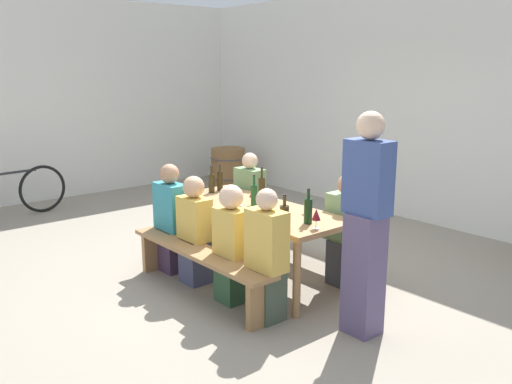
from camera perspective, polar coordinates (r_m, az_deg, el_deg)
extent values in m
plane|color=gray|center=(5.70, 0.00, -8.86)|extent=(24.00, 24.00, 0.00)
cube|color=silver|center=(7.77, 18.56, 8.47)|extent=(14.00, 0.20, 3.20)
cube|color=silver|center=(9.53, -19.37, 9.12)|extent=(0.20, 6.80, 3.20)
cube|color=#9E7247|center=(5.47, 0.00, -1.79)|extent=(2.03, 0.79, 0.05)
cylinder|color=#9E7247|center=(6.11, -8.09, -3.98)|extent=(0.07, 0.07, 0.70)
cylinder|color=#9E7247|center=(4.72, 4.26, -9.08)|extent=(0.07, 0.07, 0.70)
cylinder|color=#9E7247|center=(6.47, -3.07, -2.90)|extent=(0.07, 0.07, 0.70)
cylinder|color=#9E7247|center=(5.18, 9.61, -7.18)|extent=(0.07, 0.07, 0.70)
cube|color=#9E7247|center=(5.15, -5.95, -6.22)|extent=(1.93, 0.30, 0.04)
cube|color=#9E7247|center=(5.93, -10.64, -6.10)|extent=(0.06, 0.24, 0.41)
cube|color=#9E7247|center=(4.60, 0.33, -11.61)|extent=(0.06, 0.24, 0.41)
cube|color=#9E7247|center=(6.00, 5.08, -3.42)|extent=(1.93, 0.30, 0.04)
cube|color=#9E7247|center=(6.68, -0.22, -3.69)|extent=(0.06, 0.24, 0.41)
cube|color=#9E7247|center=(5.53, 11.44, -7.53)|extent=(0.06, 0.24, 0.41)
cylinder|color=#332814|center=(4.68, 2.97, -2.70)|extent=(0.08, 0.08, 0.21)
cylinder|color=#332814|center=(4.64, 2.99, -0.92)|extent=(0.03, 0.03, 0.09)
cylinder|color=black|center=(4.63, 3.00, -0.32)|extent=(0.03, 0.03, 0.01)
cylinder|color=#332814|center=(6.07, -4.66, 0.89)|extent=(0.07, 0.07, 0.21)
cylinder|color=#332814|center=(6.04, -4.68, 2.25)|extent=(0.02, 0.02, 0.08)
cylinder|color=black|center=(6.03, -4.69, 2.69)|extent=(0.03, 0.03, 0.01)
cylinder|color=#143319|center=(4.88, 5.45, -2.01)|extent=(0.08, 0.08, 0.23)
cylinder|color=#143319|center=(4.84, 5.49, -0.24)|extent=(0.03, 0.03, 0.08)
cylinder|color=black|center=(4.83, 5.50, 0.32)|extent=(0.03, 0.03, 0.01)
cylinder|color=#332814|center=(5.76, 0.60, 0.38)|extent=(0.07, 0.07, 0.23)
cylinder|color=#332814|center=(5.72, 0.61, 1.99)|extent=(0.03, 0.03, 0.10)
cylinder|color=black|center=(5.71, 0.61, 2.54)|extent=(0.03, 0.03, 0.01)
cylinder|color=#332814|center=(6.16, -3.79, 1.15)|extent=(0.06, 0.06, 0.22)
cylinder|color=#332814|center=(6.13, -3.81, 2.49)|extent=(0.02, 0.02, 0.07)
cylinder|color=black|center=(6.12, -3.81, 2.88)|extent=(0.02, 0.02, 0.01)
cylinder|color=#194723|center=(5.33, -0.20, -0.56)|extent=(0.07, 0.07, 0.24)
cylinder|color=#194723|center=(5.29, -0.20, 1.20)|extent=(0.02, 0.02, 0.09)
cylinder|color=black|center=(5.28, -0.20, 1.74)|extent=(0.03, 0.03, 0.01)
cylinder|color=silver|center=(4.75, 6.26, -3.81)|extent=(0.06, 0.06, 0.01)
cylinder|color=silver|center=(4.74, 6.27, -3.34)|extent=(0.01, 0.01, 0.07)
cone|color=maroon|center=(4.72, 6.30, -2.34)|extent=(0.08, 0.08, 0.10)
cylinder|color=silver|center=(5.54, 1.24, -1.31)|extent=(0.06, 0.06, 0.01)
cylinder|color=silver|center=(5.52, 1.24, -0.84)|extent=(0.01, 0.01, 0.09)
cone|color=beige|center=(5.50, 1.25, 0.07)|extent=(0.07, 0.07, 0.09)
cylinder|color=silver|center=(5.52, -0.31, -1.35)|extent=(0.06, 0.06, 0.01)
cylinder|color=silver|center=(5.51, -0.31, -0.93)|extent=(0.01, 0.01, 0.08)
cone|color=maroon|center=(5.49, -0.31, -0.05)|extent=(0.08, 0.08, 0.10)
cylinder|color=silver|center=(5.51, -1.67, -1.39)|extent=(0.06, 0.06, 0.01)
cylinder|color=silver|center=(5.50, -1.67, -1.00)|extent=(0.01, 0.01, 0.07)
cone|color=maroon|center=(5.48, -1.68, -0.15)|extent=(0.07, 0.07, 0.09)
cylinder|color=silver|center=(5.24, 5.32, -2.19)|extent=(0.06, 0.06, 0.01)
cylinder|color=silver|center=(5.23, 5.33, -1.78)|extent=(0.01, 0.01, 0.07)
cone|color=#D18C93|center=(5.21, 5.34, -0.98)|extent=(0.07, 0.07, 0.08)
cube|color=#3F2C48|center=(5.88, -8.73, -5.96)|extent=(0.29, 0.24, 0.45)
cube|color=teal|center=(5.75, -8.89, -1.52)|extent=(0.39, 0.20, 0.49)
sphere|color=#A87A5B|center=(5.67, -9.01, 1.89)|extent=(0.20, 0.20, 0.20)
cube|color=#424668|center=(5.53, -6.33, -7.13)|extent=(0.27, 0.24, 0.45)
cube|color=gold|center=(5.40, -6.44, -2.77)|extent=(0.36, 0.20, 0.42)
sphere|color=tan|center=(5.32, -6.53, 0.53)|extent=(0.21, 0.21, 0.21)
cube|color=#2F5336|center=(5.08, -2.52, -8.93)|extent=(0.25, 0.24, 0.45)
cube|color=gold|center=(4.93, -2.57, -4.18)|extent=(0.33, 0.20, 0.43)
sphere|color=beige|center=(4.85, -2.61, -0.51)|extent=(0.22, 0.22, 0.22)
cube|color=#42503F|center=(4.74, 1.09, -10.59)|extent=(0.27, 0.24, 0.45)
cube|color=gold|center=(4.57, 1.11, -5.04)|extent=(0.36, 0.20, 0.51)
sphere|color=beige|center=(4.47, 1.13, -0.79)|extent=(0.18, 0.18, 0.18)
cube|color=#35394E|center=(6.50, -0.63, -3.97)|extent=(0.27, 0.24, 0.45)
cube|color=#729966|center=(6.38, -0.64, 0.18)|extent=(0.36, 0.20, 0.51)
sphere|color=beige|center=(6.31, -0.65, 3.28)|extent=(0.18, 0.18, 0.18)
cube|color=#3A3E47|center=(5.51, 9.24, -7.32)|extent=(0.30, 0.24, 0.45)
cube|color=#729966|center=(5.37, 9.42, -2.72)|extent=(0.40, 0.20, 0.47)
sphere|color=#A87A5B|center=(5.29, 9.55, 0.77)|extent=(0.20, 0.20, 0.20)
cube|color=#574B71|center=(4.49, 11.16, -8.41)|extent=(0.27, 0.24, 1.00)
cube|color=#384C8C|center=(4.27, 11.62, 1.49)|extent=(0.36, 0.20, 0.58)
sphere|color=beige|center=(4.21, 11.86, 6.80)|extent=(0.22, 0.22, 0.22)
cylinder|color=olive|center=(9.83, -2.92, 2.57)|extent=(0.60, 0.60, 0.70)
torus|color=#4C4C51|center=(9.80, -2.93, 3.57)|extent=(0.64, 0.64, 0.02)
torus|color=#4C4C51|center=(9.86, -2.91, 1.57)|extent=(0.64, 0.64, 0.02)
torus|color=black|center=(8.68, -21.36, 0.31)|extent=(0.11, 0.71, 0.70)
cylinder|color=#26262B|center=(8.44, -24.58, 1.77)|extent=(0.11, 0.84, 0.04)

